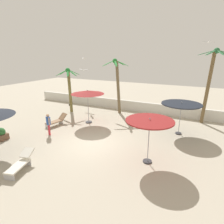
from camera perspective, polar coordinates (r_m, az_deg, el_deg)
ground_plane at (r=12.72m, az=-6.02°, el=-9.58°), size 56.00×56.00×0.00m
boundary_wall at (r=19.72m, az=7.11°, el=1.74°), size 25.20×0.30×1.04m
patio_umbrella_0 at (r=14.31m, az=20.25°, el=1.96°), size 2.81×2.81×2.46m
patio_umbrella_1 at (r=15.85m, az=-7.39°, el=5.86°), size 2.77×2.77×2.88m
patio_umbrella_2 at (r=9.93m, az=11.31°, el=-3.30°), size 2.51×2.51×2.57m
palm_tree_0 at (r=17.32m, az=27.53°, el=8.95°), size 2.73×2.52×6.18m
palm_tree_1 at (r=18.50m, az=1.57°, el=9.73°), size 2.70×2.50×5.31m
palm_tree_2 at (r=19.37m, az=-12.82°, el=8.06°), size 2.43×2.02×4.43m
lamp_post_1 at (r=21.96m, az=-12.93°, el=7.52°), size 0.36×0.36×3.60m
lounge_chair_0 at (r=10.95m, az=-25.96°, el=-13.63°), size 1.03×1.92×0.81m
lounge_chair_1 at (r=16.36m, az=-16.41°, el=-2.54°), size 0.91×1.96×0.84m
guest_0 at (r=14.41m, az=-18.68°, el=-2.98°), size 0.49×0.39×1.60m
seagull_0 at (r=21.74m, az=-8.60°, el=12.53°), size 1.24×0.39×0.15m
seagull_1 at (r=21.74m, az=-8.52°, el=15.70°), size 0.90×0.92×0.14m
seagull_2 at (r=19.83m, az=27.14°, el=18.36°), size 1.08×0.47×0.15m
planter at (r=15.21m, az=-30.53°, el=-5.82°), size 0.70×0.70×0.85m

